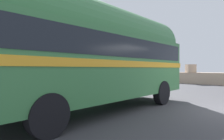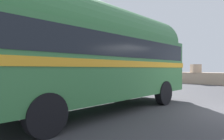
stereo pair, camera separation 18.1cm
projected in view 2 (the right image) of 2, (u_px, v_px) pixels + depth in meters
name	position (u px, v px, depth m)	size (l,w,h in m)	color
vintage_coach	(98.00, 52.00, 6.90)	(3.27, 8.78, 3.70)	black
second_coach	(43.00, 58.00, 10.90)	(4.22, 8.90, 3.70)	black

